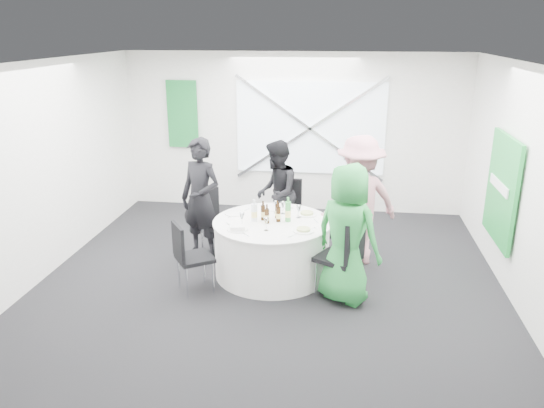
# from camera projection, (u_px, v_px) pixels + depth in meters

# --- Properties ---
(floor) EXTENTS (6.00, 6.00, 0.00)m
(floor) POSITION_uv_depth(u_px,v_px,m) (270.00, 280.00, 7.02)
(floor) COLOR black
(floor) RESTS_ON ground
(ceiling) EXTENTS (6.00, 6.00, 0.00)m
(ceiling) POSITION_uv_depth(u_px,v_px,m) (270.00, 62.00, 6.14)
(ceiling) COLOR silver
(ceiling) RESTS_ON wall_back
(wall_back) EXTENTS (6.00, 0.00, 6.00)m
(wall_back) POSITION_uv_depth(u_px,v_px,m) (293.00, 133.00, 9.40)
(wall_back) COLOR white
(wall_back) RESTS_ON floor
(wall_front) EXTENTS (6.00, 0.00, 6.00)m
(wall_front) POSITION_uv_depth(u_px,v_px,m) (211.00, 292.00, 3.76)
(wall_front) COLOR white
(wall_front) RESTS_ON floor
(wall_left) EXTENTS (0.00, 6.00, 6.00)m
(wall_left) POSITION_uv_depth(u_px,v_px,m) (44.00, 170.00, 6.96)
(wall_left) COLOR white
(wall_left) RESTS_ON floor
(wall_right) EXTENTS (0.00, 6.00, 6.00)m
(wall_right) POSITION_uv_depth(u_px,v_px,m) (523.00, 188.00, 6.20)
(wall_right) COLOR white
(wall_right) RESTS_ON floor
(window_panel) EXTENTS (2.60, 0.03, 1.60)m
(window_panel) POSITION_uv_depth(u_px,v_px,m) (310.00, 128.00, 9.29)
(window_panel) COLOR white
(window_panel) RESTS_ON wall_back
(window_brace_a) EXTENTS (2.63, 0.05, 1.84)m
(window_brace_a) POSITION_uv_depth(u_px,v_px,m) (310.00, 129.00, 9.25)
(window_brace_a) COLOR silver
(window_brace_a) RESTS_ON window_panel
(window_brace_b) EXTENTS (2.63, 0.05, 1.84)m
(window_brace_b) POSITION_uv_depth(u_px,v_px,m) (310.00, 129.00, 9.25)
(window_brace_b) COLOR silver
(window_brace_b) RESTS_ON window_panel
(green_banner) EXTENTS (0.55, 0.04, 1.20)m
(green_banner) POSITION_uv_depth(u_px,v_px,m) (182.00, 114.00, 9.51)
(green_banner) COLOR #146726
(green_banner) RESTS_ON wall_back
(green_sign) EXTENTS (0.05, 1.20, 1.40)m
(green_sign) POSITION_uv_depth(u_px,v_px,m) (502.00, 189.00, 6.83)
(green_sign) COLOR #1A9336
(green_sign) RESTS_ON wall_right
(banquet_table) EXTENTS (1.56, 1.56, 0.76)m
(banquet_table) POSITION_uv_depth(u_px,v_px,m) (272.00, 248.00, 7.09)
(banquet_table) COLOR white
(banquet_table) RESTS_ON floor
(chair_back) EXTENTS (0.47, 0.48, 0.99)m
(chair_back) POSITION_uv_depth(u_px,v_px,m) (287.00, 206.00, 8.11)
(chair_back) COLOR black
(chair_back) RESTS_ON floor
(chair_back_left) EXTENTS (0.60, 0.60, 0.95)m
(chair_back_left) POSITION_uv_depth(u_px,v_px,m) (214.00, 217.00, 7.72)
(chair_back_left) COLOR black
(chair_back_left) RESTS_ON floor
(chair_back_right) EXTENTS (0.63, 0.62, 0.99)m
(chair_back_right) POSITION_uv_depth(u_px,v_px,m) (339.00, 222.00, 7.46)
(chair_back_right) COLOR black
(chair_back_right) RESTS_ON floor
(chair_front_right) EXTENTS (0.64, 0.64, 1.04)m
(chair_front_right) POSITION_uv_depth(u_px,v_px,m) (345.00, 252.00, 6.39)
(chair_front_right) COLOR black
(chair_front_right) RESTS_ON floor
(chair_front_left) EXTENTS (0.59, 0.58, 0.92)m
(chair_front_left) POSITION_uv_depth(u_px,v_px,m) (188.00, 252.00, 6.55)
(chair_front_left) COLOR black
(chair_front_left) RESTS_ON floor
(person_man_back_left) EXTENTS (0.75, 0.63, 1.75)m
(person_man_back_left) POSITION_uv_depth(u_px,v_px,m) (201.00, 199.00, 7.50)
(person_man_back_left) COLOR black
(person_man_back_left) RESTS_ON floor
(person_man_back) EXTENTS (0.48, 0.81, 1.60)m
(person_man_back) POSITION_uv_depth(u_px,v_px,m) (277.00, 193.00, 8.01)
(person_man_back) COLOR black
(person_man_back) RESTS_ON floor
(person_woman_pink) EXTENTS (1.30, 1.01, 1.83)m
(person_woman_pink) POSITION_uv_depth(u_px,v_px,m) (359.00, 201.00, 7.29)
(person_woman_pink) COLOR #C57F8B
(person_woman_pink) RESTS_ON floor
(person_woman_green) EXTENTS (1.00, 0.90, 1.72)m
(person_woman_green) POSITION_uv_depth(u_px,v_px,m) (347.00, 234.00, 6.27)
(person_woman_green) COLOR #268D3C
(person_woman_green) RESTS_ON floor
(plate_back) EXTENTS (0.27, 0.27, 0.01)m
(plate_back) POSITION_uv_depth(u_px,v_px,m) (275.00, 208.00, 7.44)
(plate_back) COLOR white
(plate_back) RESTS_ON banquet_table
(plate_back_left) EXTENTS (0.27, 0.27, 0.01)m
(plate_back_left) POSITION_uv_depth(u_px,v_px,m) (235.00, 213.00, 7.25)
(plate_back_left) COLOR white
(plate_back_left) RESTS_ON banquet_table
(plate_back_right) EXTENTS (0.27, 0.27, 0.04)m
(plate_back_right) POSITION_uv_depth(u_px,v_px,m) (307.00, 214.00, 7.21)
(plate_back_right) COLOR white
(plate_back_right) RESTS_ON banquet_table
(plate_front_right) EXTENTS (0.27, 0.27, 0.04)m
(plate_front_right) POSITION_uv_depth(u_px,v_px,m) (303.00, 230.00, 6.63)
(plate_front_right) COLOR white
(plate_front_right) RESTS_ON banquet_table
(plate_front_left) EXTENTS (0.26, 0.26, 0.01)m
(plate_front_left) POSITION_uv_depth(u_px,v_px,m) (238.00, 229.00, 6.67)
(plate_front_left) COLOR white
(plate_front_left) RESTS_ON banquet_table
(napkin) EXTENTS (0.20, 0.16, 0.05)m
(napkin) POSITION_uv_depth(u_px,v_px,m) (238.00, 228.00, 6.64)
(napkin) COLOR white
(napkin) RESTS_ON plate_front_left
(beer_bottle_a) EXTENTS (0.06, 0.06, 0.26)m
(beer_bottle_a) POSITION_uv_depth(u_px,v_px,m) (263.00, 213.00, 6.99)
(beer_bottle_a) COLOR #341C09
(beer_bottle_a) RESTS_ON banquet_table
(beer_bottle_b) EXTENTS (0.06, 0.06, 0.25)m
(beer_bottle_b) POSITION_uv_depth(u_px,v_px,m) (277.00, 212.00, 7.06)
(beer_bottle_b) COLOR #341C09
(beer_bottle_b) RESTS_ON banquet_table
(beer_bottle_c) EXTENTS (0.06, 0.06, 0.26)m
(beer_bottle_c) POSITION_uv_depth(u_px,v_px,m) (278.00, 214.00, 6.93)
(beer_bottle_c) COLOR #341C09
(beer_bottle_c) RESTS_ON banquet_table
(beer_bottle_d) EXTENTS (0.06, 0.06, 0.25)m
(beer_bottle_d) POSITION_uv_depth(u_px,v_px,m) (267.00, 216.00, 6.88)
(beer_bottle_d) COLOR #341C09
(beer_bottle_d) RESTS_ON banquet_table
(green_water_bottle) EXTENTS (0.08, 0.08, 0.33)m
(green_water_bottle) POSITION_uv_depth(u_px,v_px,m) (288.00, 212.00, 6.93)
(green_water_bottle) COLOR green
(green_water_bottle) RESTS_ON banquet_table
(clear_water_bottle) EXTENTS (0.08, 0.08, 0.30)m
(clear_water_bottle) POSITION_uv_depth(u_px,v_px,m) (254.00, 213.00, 6.95)
(clear_water_bottle) COLOR silver
(clear_water_bottle) RESTS_ON banquet_table
(wine_glass_a) EXTENTS (0.07, 0.07, 0.17)m
(wine_glass_a) POSITION_uv_depth(u_px,v_px,m) (276.00, 204.00, 7.25)
(wine_glass_a) COLOR white
(wine_glass_a) RESTS_ON banquet_table
(wine_glass_b) EXTENTS (0.07, 0.07, 0.17)m
(wine_glass_b) POSITION_uv_depth(u_px,v_px,m) (299.00, 209.00, 7.07)
(wine_glass_b) COLOR white
(wine_glass_b) RESTS_ON banquet_table
(wine_glass_c) EXTENTS (0.07, 0.07, 0.17)m
(wine_glass_c) POSITION_uv_depth(u_px,v_px,m) (266.00, 221.00, 6.62)
(wine_glass_c) COLOR white
(wine_glass_c) RESTS_ON banquet_table
(wine_glass_d) EXTENTS (0.07, 0.07, 0.17)m
(wine_glass_d) POSITION_uv_depth(u_px,v_px,m) (242.00, 216.00, 6.79)
(wine_glass_d) COLOR white
(wine_glass_d) RESTS_ON banquet_table
(wine_glass_e) EXTENTS (0.07, 0.07, 0.17)m
(wine_glass_e) POSITION_uv_depth(u_px,v_px,m) (283.00, 205.00, 7.22)
(wine_glass_e) COLOR white
(wine_glass_e) RESTS_ON banquet_table
(fork_a) EXTENTS (0.08, 0.14, 0.01)m
(fork_a) POSITION_uv_depth(u_px,v_px,m) (316.00, 221.00, 6.98)
(fork_a) COLOR silver
(fork_a) RESTS_ON banquet_table
(knife_a) EXTENTS (0.10, 0.13, 0.01)m
(knife_a) POSITION_uv_depth(u_px,v_px,m) (302.00, 211.00, 7.34)
(knife_a) COLOR silver
(knife_a) RESTS_ON banquet_table
(fork_b) EXTENTS (0.15, 0.02, 0.01)m
(fork_b) POSITION_uv_depth(u_px,v_px,m) (288.00, 208.00, 7.47)
(fork_b) COLOR silver
(fork_b) RESTS_ON banquet_table
(knife_b) EXTENTS (0.15, 0.02, 0.01)m
(knife_b) POSITION_uv_depth(u_px,v_px,m) (267.00, 207.00, 7.51)
(knife_b) COLOR silver
(knife_b) RESTS_ON banquet_table
(fork_c) EXTENTS (0.11, 0.12, 0.01)m
(fork_c) POSITION_uv_depth(u_px,v_px,m) (292.00, 236.00, 6.48)
(fork_c) COLOR silver
(fork_c) RESTS_ON banquet_table
(knife_c) EXTENTS (0.11, 0.13, 0.01)m
(knife_c) POSITION_uv_depth(u_px,v_px,m) (312.00, 229.00, 6.70)
(knife_c) COLOR silver
(knife_c) RESTS_ON banquet_table
(fork_d) EXTENTS (0.08, 0.14, 0.01)m
(fork_d) POSITION_uv_depth(u_px,v_px,m) (247.00, 210.00, 7.40)
(fork_d) COLOR silver
(fork_d) RESTS_ON banquet_table
(knife_d) EXTENTS (0.08, 0.14, 0.01)m
(knife_d) POSITION_uv_depth(u_px,v_px,m) (232.00, 216.00, 7.15)
(knife_d) COLOR silver
(knife_d) RESTS_ON banquet_table
(fork_e) EXTENTS (0.10, 0.13, 0.01)m
(fork_e) POSITION_uv_depth(u_px,v_px,m) (229.00, 225.00, 6.85)
(fork_e) COLOR silver
(fork_e) RESTS_ON banquet_table
(knife_e) EXTENTS (0.12, 0.12, 0.01)m
(knife_e) POSITION_uv_depth(u_px,v_px,m) (245.00, 234.00, 6.52)
(knife_e) COLOR silver
(knife_e) RESTS_ON banquet_table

